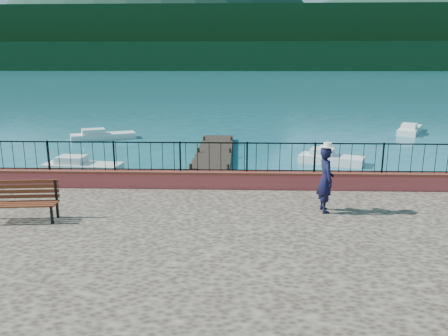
# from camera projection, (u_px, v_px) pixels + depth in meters

# --- Properties ---
(ground) EXTENTS (2000.00, 2000.00, 0.00)m
(ground) POSITION_uv_depth(u_px,v_px,m) (260.00, 274.00, 11.20)
(ground) COLOR #19596B
(ground) RESTS_ON ground
(parapet) EXTENTS (28.00, 0.46, 0.58)m
(parapet) POSITION_uv_depth(u_px,v_px,m) (256.00, 180.00, 14.45)
(parapet) COLOR #BC4347
(parapet) RESTS_ON promenade
(railing) EXTENTS (27.00, 0.05, 0.95)m
(railing) POSITION_uv_depth(u_px,v_px,m) (256.00, 157.00, 14.27)
(railing) COLOR black
(railing) RESTS_ON parapet
(dock) EXTENTS (2.00, 16.00, 0.30)m
(dock) POSITION_uv_depth(u_px,v_px,m) (212.00, 163.00, 22.89)
(dock) COLOR #2D231C
(dock) RESTS_ON ground
(far_forest) EXTENTS (900.00, 60.00, 18.00)m
(far_forest) POSITION_uv_depth(u_px,v_px,m) (241.00, 57.00, 300.43)
(far_forest) COLOR black
(far_forest) RESTS_ON ground
(foothills) EXTENTS (900.00, 120.00, 44.00)m
(foothills) POSITION_uv_depth(u_px,v_px,m) (241.00, 41.00, 355.64)
(foothills) COLOR black
(foothills) RESTS_ON ground
(companion_hill) EXTENTS (448.00, 384.00, 180.00)m
(companion_hill) POSITION_uv_depth(u_px,v_px,m) (416.00, 67.00, 547.31)
(companion_hill) COLOR #142D23
(companion_hill) RESTS_ON ground
(park_bench) EXTENTS (1.93, 0.80, 1.05)m
(park_bench) POSITION_uv_depth(u_px,v_px,m) (22.00, 209.00, 11.50)
(park_bench) COLOR black
(park_bench) RESTS_ON promenade
(person) EXTENTS (0.51, 0.71, 1.85)m
(person) POSITION_uv_depth(u_px,v_px,m) (326.00, 180.00, 12.07)
(person) COLOR black
(person) RESTS_ON promenade
(hat) EXTENTS (0.44, 0.44, 0.12)m
(hat) POSITION_uv_depth(u_px,v_px,m) (328.00, 145.00, 11.83)
(hat) COLOR white
(hat) RESTS_ON person
(boat_0) EXTENTS (3.92, 1.70, 0.80)m
(boat_0) POSITION_uv_depth(u_px,v_px,m) (83.00, 164.00, 21.51)
(boat_0) COLOR silver
(boat_0) RESTS_ON ground
(boat_1) EXTENTS (3.58, 2.47, 0.80)m
(boat_1) POSITION_uv_depth(u_px,v_px,m) (332.00, 156.00, 23.31)
(boat_1) COLOR silver
(boat_1) RESTS_ON ground
(boat_3) EXTENTS (4.53, 2.91, 0.80)m
(boat_3) POSITION_uv_depth(u_px,v_px,m) (103.00, 134.00, 30.63)
(boat_3) COLOR silver
(boat_3) RESTS_ON ground
(boat_5) EXTENTS (3.15, 4.46, 0.80)m
(boat_5) POSITION_uv_depth(u_px,v_px,m) (410.00, 128.00, 33.49)
(boat_5) COLOR silver
(boat_5) RESTS_ON ground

